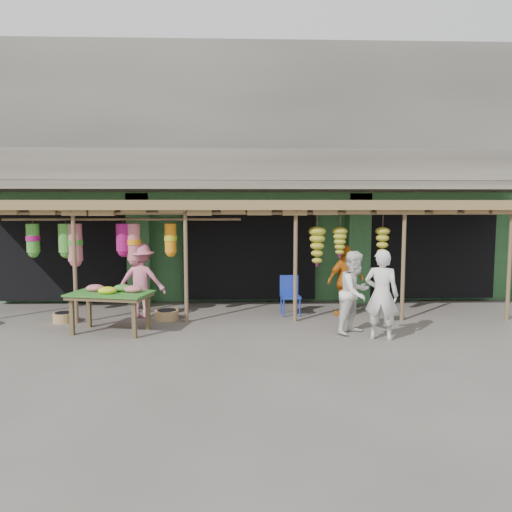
{
  "coord_description": "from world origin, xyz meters",
  "views": [
    {
      "loc": [
        -0.3,
        -11.5,
        2.67
      ],
      "look_at": [
        0.14,
        1.0,
        1.4
      ],
      "focal_mm": 35.0,
      "sensor_mm": 36.0,
      "label": 1
    }
  ],
  "objects_px": {
    "blue_chair": "(290,293)",
    "person_shopper": "(141,281)",
    "flower_table": "(112,295)",
    "person_right": "(355,292)",
    "person_vendor": "(346,280)",
    "person_front": "(382,295)"
  },
  "relations": [
    {
      "from": "person_right",
      "to": "person_vendor",
      "type": "height_order",
      "value": "person_right"
    },
    {
      "from": "blue_chair",
      "to": "person_shopper",
      "type": "xyz_separation_m",
      "value": [
        -3.58,
        -0.21,
        0.35
      ]
    },
    {
      "from": "flower_table",
      "to": "person_right",
      "type": "distance_m",
      "value": 5.11
    },
    {
      "from": "flower_table",
      "to": "blue_chair",
      "type": "relative_size",
      "value": 1.91
    },
    {
      "from": "person_shopper",
      "to": "flower_table",
      "type": "bearing_deg",
      "value": 78.42
    },
    {
      "from": "person_front",
      "to": "person_vendor",
      "type": "relative_size",
      "value": 1.05
    },
    {
      "from": "blue_chair",
      "to": "person_vendor",
      "type": "height_order",
      "value": "person_vendor"
    },
    {
      "from": "flower_table",
      "to": "person_right",
      "type": "bearing_deg",
      "value": 9.57
    },
    {
      "from": "blue_chair",
      "to": "person_right",
      "type": "relative_size",
      "value": 0.55
    },
    {
      "from": "person_vendor",
      "to": "person_right",
      "type": "bearing_deg",
      "value": 61.38
    },
    {
      "from": "blue_chair",
      "to": "person_vendor",
      "type": "xyz_separation_m",
      "value": [
        1.33,
        -0.17,
        0.33
      ]
    },
    {
      "from": "flower_table",
      "to": "person_front",
      "type": "distance_m",
      "value": 5.57
    },
    {
      "from": "person_vendor",
      "to": "person_front",
      "type": "bearing_deg",
      "value": 73.4
    },
    {
      "from": "blue_chair",
      "to": "person_shopper",
      "type": "relative_size",
      "value": 0.54
    },
    {
      "from": "flower_table",
      "to": "person_shopper",
      "type": "relative_size",
      "value": 1.03
    },
    {
      "from": "person_front",
      "to": "blue_chair",
      "type": "bearing_deg",
      "value": -33.33
    },
    {
      "from": "blue_chair",
      "to": "person_front",
      "type": "height_order",
      "value": "person_front"
    },
    {
      "from": "person_right",
      "to": "blue_chair",
      "type": "bearing_deg",
      "value": 79.73
    },
    {
      "from": "flower_table",
      "to": "blue_chair",
      "type": "distance_m",
      "value": 4.25
    },
    {
      "from": "person_front",
      "to": "person_shopper",
      "type": "relative_size",
      "value": 1.02
    },
    {
      "from": "person_right",
      "to": "person_shopper",
      "type": "xyz_separation_m",
      "value": [
        -4.75,
        1.65,
        0.02
      ]
    },
    {
      "from": "person_right",
      "to": "person_shopper",
      "type": "height_order",
      "value": "person_shopper"
    }
  ]
}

